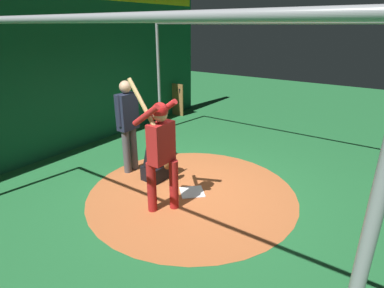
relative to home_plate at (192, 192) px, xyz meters
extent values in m
plane|color=#216633|center=(0.00, 0.00, -0.01)|extent=(26.14, 26.14, 0.00)
cylinder|color=#B76033|center=(0.00, 0.00, -0.01)|extent=(3.75, 3.75, 0.01)
cube|color=white|center=(0.00, 0.00, 0.00)|extent=(0.59, 0.59, 0.01)
cylinder|color=maroon|center=(0.04, -0.57, 0.41)|extent=(0.15, 0.15, 0.85)
cylinder|color=maroon|center=(-0.20, -0.84, 0.41)|extent=(0.15, 0.15, 0.85)
cube|color=#B21E1E|center=(-0.08, -0.70, 1.16)|extent=(0.22, 0.44, 0.64)
cylinder|color=#B21E1E|center=(-0.18, -0.51, 1.62)|extent=(0.52, 0.09, 0.40)
cylinder|color=#B21E1E|center=(-0.18, -0.90, 1.62)|extent=(0.52, 0.09, 0.40)
sphere|color=tan|center=(-0.08, -0.70, 1.61)|extent=(0.22, 0.22, 0.22)
sphere|color=#A51414|center=(-0.08, -0.70, 1.67)|extent=(0.25, 0.25, 0.25)
cylinder|color=tan|center=(-0.30, -0.84, 1.76)|extent=(0.54, 0.06, 0.73)
cube|color=black|center=(-0.91, 0.01, 0.14)|extent=(0.40, 0.40, 0.30)
cube|color=black|center=(-0.87, 0.01, 0.51)|extent=(0.31, 0.40, 0.49)
sphere|color=brown|center=(-0.85, 0.01, 0.85)|extent=(0.23, 0.23, 0.23)
cube|color=gray|center=(-0.74, 0.01, 0.85)|extent=(0.03, 0.20, 0.20)
ellipsoid|color=brown|center=(-0.59, 0.07, 0.39)|extent=(0.12, 0.28, 0.22)
cylinder|color=#4C4C51|center=(-1.58, 0.14, 0.44)|extent=(0.15, 0.15, 0.91)
cylinder|color=#4C4C51|center=(-1.58, -0.06, 0.44)|extent=(0.15, 0.15, 0.91)
cube|color=#1E2338|center=(-1.58, 0.04, 1.26)|extent=(0.22, 0.42, 0.72)
cylinder|color=#1E2338|center=(-1.58, 0.24, 1.31)|extent=(0.09, 0.09, 0.61)
cylinder|color=#1E2338|center=(-1.58, -0.17, 1.31)|extent=(0.09, 0.09, 0.61)
sphere|color=tan|center=(-1.58, 0.04, 1.75)|extent=(0.23, 0.23, 0.23)
cube|color=#145133|center=(-3.71, 0.00, 1.82)|extent=(0.20, 10.14, 3.67)
cylinder|color=gray|center=(-2.85, 2.46, 1.44)|extent=(0.08, 0.08, 2.91)
cylinder|color=gray|center=(0.00, -2.46, 2.89)|extent=(5.69, 0.07, 0.07)
cylinder|color=gray|center=(0.00, 2.46, 2.89)|extent=(5.69, 0.07, 0.07)
cube|color=olive|center=(-3.46, 4.00, 0.51)|extent=(0.58, 0.04, 1.05)
cylinder|color=tan|center=(-3.65, 4.06, 0.39)|extent=(0.06, 0.15, 0.81)
cylinder|color=tan|center=(-3.53, 4.06, 0.39)|extent=(0.06, 0.12, 0.81)
cylinder|color=black|center=(-3.41, 4.06, 0.42)|extent=(0.06, 0.17, 0.87)
cylinder|color=black|center=(-3.29, 4.06, 0.45)|extent=(0.06, 0.21, 0.91)
camera|label=1|loc=(2.86, -4.07, 2.85)|focal=29.07mm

